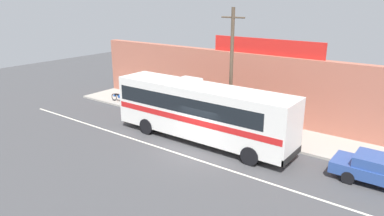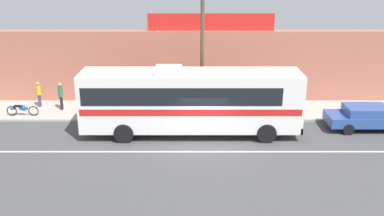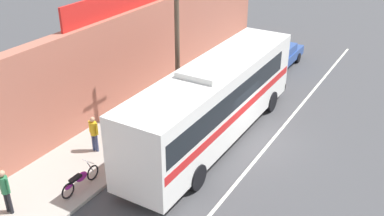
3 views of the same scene
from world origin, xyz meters
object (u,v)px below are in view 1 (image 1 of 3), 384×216
object	(u,v)px
parked_car	(382,170)
pedestrian_near_shop	(146,91)
intercity_bus	(200,109)
utility_pole	(231,70)
pedestrian_far_right	(191,101)
motorcycle_black	(157,106)
motorcycle_orange	(119,97)
pedestrian_far_left	(138,88)

from	to	relation	value
parked_car	pedestrian_near_shop	xyz separation A→B (m)	(-18.21, 2.96, 0.43)
intercity_bus	utility_pole	world-z (taller)	utility_pole
pedestrian_far_right	intercity_bus	bearing A→B (deg)	-47.15
motorcycle_black	pedestrian_near_shop	world-z (taller)	pedestrian_near_shop
motorcycle_black	motorcycle_orange	size ratio (longest dim) A/B	1.00
utility_pole	pedestrian_far_left	size ratio (longest dim) A/B	4.83
parked_car	utility_pole	bearing A→B (deg)	170.37
utility_pole	pedestrian_far_right	distance (m)	5.52
pedestrian_far_right	pedestrian_near_shop	xyz separation A→B (m)	(-4.58, -0.13, 0.08)
pedestrian_far_left	pedestrian_near_shop	world-z (taller)	pedestrian_near_shop
intercity_bus	utility_pole	size ratio (longest dim) A/B	1.50
pedestrian_far_left	pedestrian_far_right	bearing A→B (deg)	-4.10
pedestrian_far_left	pedestrian_near_shop	xyz separation A→B (m)	(1.58, -0.57, 0.08)
pedestrian_far_left	intercity_bus	bearing A→B (deg)	-23.73
pedestrian_far_left	pedestrian_far_right	xyz separation A→B (m)	(6.15, -0.44, -0.00)
motorcycle_orange	pedestrian_far_left	world-z (taller)	pedestrian_far_left
motorcycle_black	pedestrian_far_left	world-z (taller)	pedestrian_far_left
utility_pole	pedestrian_far_right	xyz separation A→B (m)	(-4.29, 1.50, -3.13)
motorcycle_black	pedestrian_near_shop	xyz separation A→B (m)	(-2.25, 1.20, 0.60)
pedestrian_far_right	pedestrian_near_shop	bearing A→B (deg)	-178.38
utility_pole	motorcycle_black	size ratio (longest dim) A/B	4.07
motorcycle_orange	pedestrian_far_right	world-z (taller)	pedestrian_far_right
pedestrian_far_right	pedestrian_far_left	bearing A→B (deg)	175.90
intercity_bus	parked_car	bearing A→B (deg)	4.18
motorcycle_orange	pedestrian_far_right	bearing A→B (deg)	10.91
utility_pole	motorcycle_black	distance (m)	7.56
motorcycle_orange	utility_pole	bearing A→B (deg)	-1.14
parked_car	pedestrian_far_left	xyz separation A→B (m)	(-19.79, 3.53, 0.35)
pedestrian_far_right	utility_pole	bearing A→B (deg)	-19.29
pedestrian_near_shop	intercity_bus	bearing A→B (deg)	-24.46
utility_pole	intercity_bus	bearing A→B (deg)	-107.73
intercity_bus	pedestrian_near_shop	bearing A→B (deg)	155.54
pedestrian_far_left	pedestrian_near_shop	distance (m)	1.68
motorcycle_orange	pedestrian_near_shop	size ratio (longest dim) A/B	1.11
parked_car	pedestrian_far_right	bearing A→B (deg)	167.24
parked_car	pedestrian_near_shop	distance (m)	18.45
pedestrian_near_shop	utility_pole	bearing A→B (deg)	-8.80
intercity_bus	utility_pole	bearing A→B (deg)	72.27
parked_car	motorcycle_black	bearing A→B (deg)	173.71
intercity_bus	pedestrian_far_right	xyz separation A→B (m)	(-3.55, 3.82, -0.98)
utility_pole	pedestrian_near_shop	bearing A→B (deg)	171.20
motorcycle_orange	intercity_bus	bearing A→B (deg)	-13.97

